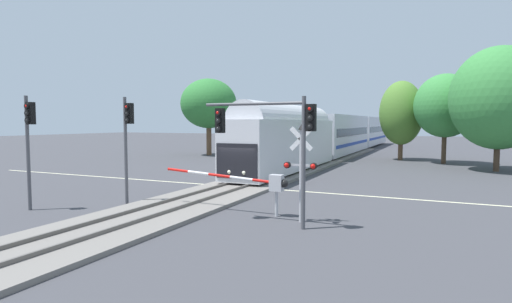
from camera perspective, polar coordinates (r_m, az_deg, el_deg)
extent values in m
plane|color=#3D3D42|center=(25.61, -1.98, -4.98)|extent=(220.00, 220.00, 0.00)
cube|color=beige|center=(25.61, -1.98, -4.97)|extent=(44.00, 0.20, 0.01)
cube|color=slate|center=(25.59, -1.98, -4.78)|extent=(4.40, 80.00, 0.18)
cube|color=#56514C|center=(25.89, -3.41, -4.32)|extent=(0.10, 80.00, 0.14)
cube|color=#56514C|center=(25.26, -0.52, -4.53)|extent=(0.10, 80.00, 0.14)
cube|color=silver|center=(32.79, 4.33, 0.98)|extent=(3.00, 17.60, 3.90)
cube|color=black|center=(24.76, -2.73, -1.36)|extent=(2.76, 0.08, 2.15)
cylinder|color=silver|center=(32.75, 4.34, 4.18)|extent=(2.76, 15.84, 2.76)
sphere|color=#F4F2CC|center=(25.06, -3.75, -2.87)|extent=(0.24, 0.24, 0.24)
sphere|color=#F4F2CC|center=(24.60, -1.69, -2.99)|extent=(0.24, 0.24, 0.24)
cube|color=#B7BCC6|center=(51.87, 11.91, 2.41)|extent=(3.00, 20.32, 4.60)
cube|color=black|center=(51.55, 13.56, 2.71)|extent=(0.04, 18.29, 0.90)
cube|color=#193899|center=(51.60, 13.54, 1.10)|extent=(0.04, 18.70, 0.36)
cube|color=#B7BCC6|center=(72.72, 15.56, 2.79)|extent=(3.00, 20.32, 4.60)
cube|color=black|center=(72.50, 16.74, 3.00)|extent=(0.04, 18.29, 0.90)
cube|color=#193899|center=(72.54, 16.73, 1.86)|extent=(0.04, 18.70, 0.36)
cylinder|color=#B7B7BC|center=(17.62, 2.87, -7.30)|extent=(0.14, 0.14, 1.10)
cube|color=#B7B7BC|center=(17.47, 2.88, -4.40)|extent=(0.56, 0.40, 0.70)
sphere|color=black|center=(17.34, 3.96, -4.47)|extent=(0.36, 0.36, 0.36)
cylinder|color=red|center=(17.67, 1.20, -4.19)|extent=(1.12, 0.12, 0.19)
cylinder|color=white|center=(18.13, -2.05, -3.77)|extent=(1.12, 0.12, 0.19)
cylinder|color=red|center=(18.64, -5.13, -3.36)|extent=(1.12, 0.12, 0.19)
cylinder|color=white|center=(19.20, -8.03, -2.96)|extent=(1.12, 0.12, 0.19)
cylinder|color=red|center=(19.81, -10.76, -2.59)|extent=(1.12, 0.12, 0.19)
sphere|color=red|center=(20.13, -12.06, -2.40)|extent=(0.14, 0.14, 0.14)
cylinder|color=#B2B2B7|center=(16.51, 6.30, -3.47)|extent=(0.14, 0.14, 3.72)
cube|color=white|center=(16.36, 6.32, 1.77)|extent=(0.98, 0.05, 0.98)
cube|color=white|center=(16.36, 6.32, 1.77)|extent=(0.98, 0.05, 0.98)
cube|color=#B2B2B7|center=(16.46, 6.31, -1.93)|extent=(1.10, 0.08, 0.08)
cylinder|color=black|center=(16.54, 4.39, -1.89)|extent=(0.26, 0.18, 0.26)
cylinder|color=black|center=(16.20, 8.05, -2.04)|extent=(0.26, 0.18, 0.26)
sphere|color=red|center=(16.45, 4.28, -1.92)|extent=(0.20, 0.20, 0.20)
sphere|color=red|center=(16.11, 7.95, -2.07)|extent=(0.20, 0.20, 0.20)
cone|color=black|center=(16.37, 6.36, 3.42)|extent=(0.28, 0.28, 0.22)
cylinder|color=#4C4C51|center=(15.35, 6.65, -1.65)|extent=(0.16, 0.16, 5.00)
cube|color=black|center=(15.19, 7.71, 4.70)|extent=(0.34, 0.26, 1.00)
sphere|color=red|center=(15.06, 7.55, 5.93)|extent=(0.20, 0.20, 0.20)
cylinder|color=black|center=(15.03, 7.52, 5.93)|extent=(0.24, 0.10, 0.24)
sphere|color=#262626|center=(15.05, 7.54, 4.71)|extent=(0.20, 0.20, 0.20)
cylinder|color=black|center=(15.02, 7.51, 4.71)|extent=(0.24, 0.10, 0.24)
sphere|color=#262626|center=(15.05, 7.53, 3.49)|extent=(0.20, 0.20, 0.20)
cylinder|color=black|center=(15.02, 7.50, 3.49)|extent=(0.24, 0.10, 0.24)
cylinder|color=#4C4C51|center=(16.05, -0.46, 6.66)|extent=(4.18, 0.12, 0.12)
cube|color=black|center=(16.71, -5.02, 4.31)|extent=(0.34, 0.26, 1.00)
sphere|color=red|center=(16.58, -5.29, 5.42)|extent=(0.20, 0.20, 0.20)
cylinder|color=black|center=(16.55, -5.34, 5.42)|extent=(0.24, 0.10, 0.24)
sphere|color=#262626|center=(16.58, -5.28, 4.31)|extent=(0.20, 0.20, 0.20)
cylinder|color=black|center=(16.55, -5.33, 4.31)|extent=(0.24, 0.10, 0.24)
sphere|color=#262626|center=(16.58, -5.27, 3.21)|extent=(0.20, 0.20, 0.20)
cylinder|color=black|center=(16.55, -5.32, 3.21)|extent=(0.24, 0.10, 0.24)
cylinder|color=#4C4C51|center=(20.98, -17.72, 0.07)|extent=(0.16, 0.16, 5.26)
cube|color=black|center=(20.75, -17.25, 5.09)|extent=(0.34, 0.26, 1.00)
sphere|color=red|center=(20.65, -17.55, 5.98)|extent=(0.20, 0.20, 0.20)
cylinder|color=black|center=(20.63, -17.61, 5.98)|extent=(0.24, 0.10, 0.24)
sphere|color=#262626|center=(20.64, -17.53, 5.10)|extent=(0.20, 0.20, 0.20)
cylinder|color=black|center=(20.62, -17.59, 5.10)|extent=(0.24, 0.10, 0.24)
sphere|color=#262626|center=(20.64, -17.51, 4.21)|extent=(0.20, 0.20, 0.20)
cylinder|color=black|center=(20.61, -17.57, 4.21)|extent=(0.24, 0.10, 0.24)
cylinder|color=#4C4C51|center=(21.31, -29.22, -0.23)|extent=(0.16, 0.16, 5.24)
cube|color=black|center=(21.04, -28.94, 4.69)|extent=(0.34, 0.26, 1.00)
sphere|color=red|center=(20.96, -29.30, 5.56)|extent=(0.20, 0.20, 0.20)
cylinder|color=black|center=(20.94, -29.36, 5.56)|extent=(0.24, 0.10, 0.24)
sphere|color=#262626|center=(20.95, -29.27, 4.69)|extent=(0.20, 0.20, 0.20)
cylinder|color=black|center=(20.93, -29.33, 4.68)|extent=(0.24, 0.10, 0.24)
sphere|color=#262626|center=(20.95, -29.24, 3.81)|extent=(0.20, 0.20, 0.20)
cylinder|color=black|center=(20.93, -29.30, 3.81)|extent=(0.24, 0.10, 0.24)
cylinder|color=brown|center=(50.82, -6.59, 1.79)|extent=(0.62, 0.62, 4.09)
ellipsoid|color=#2D7533|center=(50.84, -6.63, 6.67)|extent=(6.87, 6.87, 6.07)
cylinder|color=#4C3828|center=(38.98, 30.56, -0.32)|extent=(0.46, 0.46, 2.87)
ellipsoid|color=#38843D|center=(38.95, 30.81, 6.44)|extent=(7.59, 7.59, 8.42)
cylinder|color=#4C3828|center=(43.95, 24.75, 0.62)|extent=(0.44, 0.44, 3.35)
ellipsoid|color=#38843D|center=(43.92, 24.91, 5.82)|extent=(5.85, 5.85, 6.18)
cylinder|color=brown|center=(46.55, 19.51, 0.40)|extent=(0.49, 0.49, 2.50)
ellipsoid|color=#4C7A2D|center=(46.48, 19.62, 5.10)|extent=(4.56, 4.56, 6.83)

